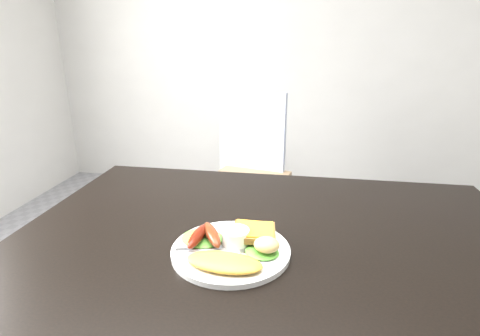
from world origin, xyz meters
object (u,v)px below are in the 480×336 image
dining_table (271,239)px  plate (231,251)px  dining_chair (247,182)px  person (317,147)px

dining_table → plate: bearing=-125.3°
dining_chair → dining_table: bearing=-65.6°
dining_chair → plate: size_ratio=1.54×
dining_chair → plate: 1.24m
dining_chair → plate: bearing=-70.1°
dining_table → plate: size_ratio=4.74×
person → plate: 0.60m
dining_chair → person: person is taller
dining_chair → plate: plate is taller
dining_table → plate: plate is taller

